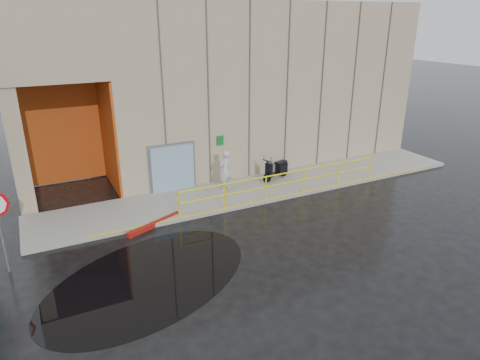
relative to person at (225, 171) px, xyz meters
name	(u,v)px	position (x,y,z in m)	size (l,w,h in m)	color
ground	(227,256)	(-2.22, -4.83, -1.06)	(120.00, 120.00, 0.00)	black
sidewalk	(264,187)	(1.78, -0.33, -0.99)	(20.00, 3.00, 0.15)	gray
building	(225,76)	(2.88, 6.16, 3.14)	(20.00, 10.17, 8.00)	tan
guardrail	(285,184)	(2.03, -1.68, -0.38)	(9.56, 0.06, 1.03)	#FFE90D
person	(225,171)	(0.00, 0.00, 0.00)	(0.66, 0.44, 1.82)	#B3B2B8
scooter	(276,164)	(2.70, 0.16, -0.17)	(1.71, 1.01, 1.29)	black
red_curb	(155,224)	(-3.72, -1.73, -0.97)	(2.40, 0.18, 0.18)	maroon
puddle	(149,278)	(-4.84, -4.97, -1.06)	(6.97, 4.29, 0.01)	black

